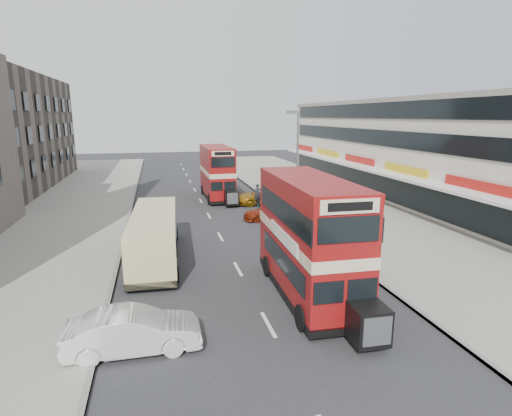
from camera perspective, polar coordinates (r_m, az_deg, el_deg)
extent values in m
plane|color=#28282B|center=(14.67, 3.88, -19.37)|extent=(160.00, 160.00, 0.00)
cube|color=#28282B|center=(33.00, -6.52, -1.05)|extent=(12.00, 90.00, 0.01)
cube|color=gray|center=(36.38, 12.58, 0.13)|extent=(12.00, 90.00, 0.15)
cube|color=gray|center=(33.77, -27.17, -1.95)|extent=(12.00, 90.00, 0.15)
cube|color=gray|center=(32.84, -17.14, -1.48)|extent=(0.20, 90.00, 0.16)
cube|color=gray|center=(34.23, 3.66, -0.37)|extent=(0.20, 90.00, 0.16)
cube|color=beige|center=(41.52, 21.71, 7.24)|extent=(8.00, 46.00, 9.00)
cube|color=black|center=(39.68, 16.56, 3.17)|extent=(0.10, 44.00, 2.40)
cube|color=gray|center=(41.41, 22.24, 13.58)|extent=(8.20, 46.20, 0.40)
cube|color=white|center=(39.07, 15.61, 5.17)|extent=(1.80, 44.00, 0.20)
cylinder|color=slate|center=(31.84, 5.69, 5.78)|extent=(0.16, 0.16, 8.00)
cube|color=slate|center=(31.48, 5.15, 13.01)|extent=(1.00, 0.20, 0.25)
cube|color=black|center=(18.79, 7.02, -10.73)|extent=(2.73, 8.01, 0.35)
cube|color=maroon|center=(18.35, 7.12, -7.31)|extent=(2.71, 8.01, 2.18)
cube|color=beige|center=(17.97, 7.23, -3.59)|extent=(2.75, 8.05, 0.45)
cube|color=maroon|center=(17.67, 7.34, 0.12)|extent=(2.71, 8.01, 2.08)
cube|color=maroon|center=(17.47, 7.44, 3.71)|extent=(2.73, 8.03, 0.25)
cube|color=black|center=(15.00, 15.23, -15.14)|extent=(1.22, 1.22, 1.29)
cube|color=black|center=(39.89, -5.35, 1.84)|extent=(2.39, 7.51, 0.33)
cube|color=maroon|center=(39.70, -5.38, 3.43)|extent=(2.37, 7.51, 2.06)
cube|color=beige|center=(39.53, -5.42, 5.11)|extent=(2.41, 7.55, 0.42)
cube|color=maroon|center=(39.40, -5.45, 6.73)|extent=(2.37, 7.51, 1.97)
cube|color=maroon|center=(39.30, -5.48, 8.27)|extent=(2.39, 7.53, 0.23)
cube|color=black|center=(35.71, -3.41, 1.44)|extent=(1.13, 1.13, 1.22)
cube|color=black|center=(23.52, -13.66, -6.08)|extent=(2.73, 9.28, 0.37)
cube|color=beige|center=(23.21, -13.80, -3.60)|extent=(2.71, 9.28, 2.39)
imported|color=white|center=(14.97, -16.52, -15.97)|extent=(4.45, 1.57, 1.46)
imported|color=maroon|center=(31.50, 1.98, -0.52)|extent=(4.24, 1.92, 1.21)
imported|color=#B57912|center=(37.01, 0.80, 1.59)|extent=(4.99, 2.52, 1.35)
imported|color=gray|center=(27.95, 12.80, -1.67)|extent=(0.77, 0.73, 1.72)
imported|color=gray|center=(35.60, 0.25, 0.75)|extent=(0.77, 1.71, 0.87)
imported|color=#212229|center=(35.45, 0.25, 1.96)|extent=(0.66, 0.48, 1.70)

